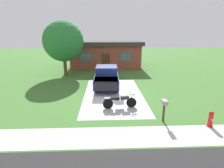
{
  "coord_description": "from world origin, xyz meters",
  "views": [
    {
      "loc": [
        -0.66,
        -13.63,
        4.89
      ],
      "look_at": [
        -0.1,
        -0.14,
        0.9
      ],
      "focal_mm": 29.23,
      "sensor_mm": 36.0,
      "label": 1
    }
  ],
  "objects_px": {
    "fire_hydrant": "(211,119)",
    "mailbox": "(164,105)",
    "pickup_truck": "(107,76)",
    "motorcycle": "(120,101)",
    "neighbor_house": "(106,54)",
    "shade_tree": "(63,41)"
  },
  "relations": [
    {
      "from": "pickup_truck",
      "to": "neighbor_house",
      "type": "relative_size",
      "value": 0.59
    },
    {
      "from": "motorcycle",
      "to": "neighbor_house",
      "type": "bearing_deg",
      "value": 93.26
    },
    {
      "from": "mailbox",
      "to": "neighbor_house",
      "type": "distance_m",
      "value": 16.48
    },
    {
      "from": "mailbox",
      "to": "neighbor_house",
      "type": "height_order",
      "value": "neighbor_house"
    },
    {
      "from": "motorcycle",
      "to": "neighbor_house",
      "type": "height_order",
      "value": "neighbor_house"
    },
    {
      "from": "fire_hydrant",
      "to": "neighbor_house",
      "type": "relative_size",
      "value": 0.09
    },
    {
      "from": "motorcycle",
      "to": "mailbox",
      "type": "xyz_separation_m",
      "value": [
        2.26,
        -1.91,
        0.51
      ]
    },
    {
      "from": "pickup_truck",
      "to": "shade_tree",
      "type": "relative_size",
      "value": 0.96
    },
    {
      "from": "fire_hydrant",
      "to": "mailbox",
      "type": "relative_size",
      "value": 0.69
    },
    {
      "from": "motorcycle",
      "to": "fire_hydrant",
      "type": "height_order",
      "value": "motorcycle"
    },
    {
      "from": "pickup_truck",
      "to": "fire_hydrant",
      "type": "relative_size",
      "value": 6.53
    },
    {
      "from": "motorcycle",
      "to": "neighbor_house",
      "type": "distance_m",
      "value": 14.34
    },
    {
      "from": "motorcycle",
      "to": "shade_tree",
      "type": "xyz_separation_m",
      "value": [
        -5.37,
        9.23,
        3.27
      ]
    },
    {
      "from": "pickup_truck",
      "to": "motorcycle",
      "type": "bearing_deg",
      "value": -81.1
    },
    {
      "from": "motorcycle",
      "to": "mailbox",
      "type": "height_order",
      "value": "mailbox"
    },
    {
      "from": "neighbor_house",
      "to": "motorcycle",
      "type": "bearing_deg",
      "value": -86.74
    },
    {
      "from": "mailbox",
      "to": "motorcycle",
      "type": "bearing_deg",
      "value": 139.72
    },
    {
      "from": "pickup_truck",
      "to": "neighbor_house",
      "type": "bearing_deg",
      "value": 90.12
    },
    {
      "from": "pickup_truck",
      "to": "mailbox",
      "type": "xyz_separation_m",
      "value": [
        3.05,
        -6.97,
        0.03
      ]
    },
    {
      "from": "motorcycle",
      "to": "fire_hydrant",
      "type": "xyz_separation_m",
      "value": [
        4.55,
        -2.58,
        -0.05
      ]
    },
    {
      "from": "pickup_truck",
      "to": "neighbor_house",
      "type": "height_order",
      "value": "neighbor_house"
    },
    {
      "from": "motorcycle",
      "to": "shade_tree",
      "type": "relative_size",
      "value": 0.37
    }
  ]
}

